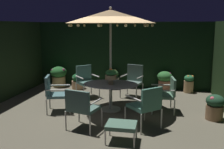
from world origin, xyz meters
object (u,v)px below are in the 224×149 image
patio_chair_southeast (81,106)px  patio_chair_north (133,79)px  patio_chair_northeast (86,79)px  patio_chair_southwest (166,92)px  patio_dining_table (111,89)px  patio_chair_east (55,92)px  potted_plant_right_far (189,83)px  potted_plant_front_corner (215,106)px  patio_umbrella (111,17)px  potted_plant_left_near (59,76)px  potted_plant_right_near (165,80)px  centerpiece_planter (111,75)px  potted_plant_back_left (78,81)px  patio_chair_south (146,104)px  potted_plant_back_center (112,79)px  ottoman_footrest (121,126)px

patio_chair_southeast → patio_chair_north: bearing=75.0°
patio_chair_northeast → patio_chair_southwest: bearing=-19.2°
patio_dining_table → patio_chair_east: 1.50m
potted_plant_right_far → potted_plant_front_corner: 2.51m
patio_chair_northeast → patio_chair_north: bearing=13.9°
patio_umbrella → potted_plant_left_near: bearing=138.6°
potted_plant_right_near → patio_chair_northeast: bearing=-152.5°
centerpiece_planter → potted_plant_back_left: bearing=128.6°
potted_plant_back_left → potted_plant_right_near: bearing=6.1°
patio_chair_south → patio_chair_southwest: size_ratio=1.06×
patio_chair_northeast → patio_chair_southeast: (0.71, -2.52, -0.03)m
patio_chair_southeast → potted_plant_right_near: patio_chair_southeast is taller
patio_chair_north → patio_chair_southeast: (-0.77, -2.88, -0.02)m
patio_dining_table → potted_plant_back_center: size_ratio=2.14×
patio_umbrella → patio_dining_table: bearing=-74.6°
patio_chair_southeast → patio_umbrella: bearing=76.9°
patio_umbrella → potted_plant_back_center: (-0.45, 2.34, -2.17)m
patio_chair_southeast → potted_plant_right_near: 4.21m
patio_chair_south → patio_chair_east: bearing=166.0°
potted_plant_right_far → potted_plant_front_corner: potted_plant_front_corner is taller
patio_chair_northeast → patio_chair_southeast: bearing=-74.2°
potted_plant_back_center → potted_plant_front_corner: 3.99m
potted_plant_right_far → potted_plant_front_corner: size_ratio=0.98×
ottoman_footrest → potted_plant_right_near: (0.83, 4.18, 0.05)m
ottoman_footrest → potted_plant_right_far: size_ratio=0.97×
patio_umbrella → patio_chair_southwest: (1.48, 0.19, -1.98)m
patio_umbrella → patio_chair_south: 2.44m
patio_umbrella → potted_plant_back_left: 3.45m
patio_chair_east → potted_plant_right_near: size_ratio=1.40×
potted_plant_front_corner → patio_chair_southwest: bearing=163.4°
patio_chair_northeast → potted_plant_right_near: (2.49, 1.29, -0.20)m
potted_plant_right_near → potted_plant_back_center: bearing=-179.2°
patio_dining_table → potted_plant_back_left: patio_dining_table is taller
patio_dining_table → centerpiece_planter: size_ratio=3.45×
patio_dining_table → patio_chair_southeast: patio_chair_southeast is taller
potted_plant_right_far → patio_chair_south: bearing=-109.8°
centerpiece_planter → patio_chair_southwest: size_ratio=0.47×
potted_plant_left_near → potted_plant_front_corner: bearing=-24.7°
patio_dining_table → potted_plant_left_near: potted_plant_left_near is taller
patio_chair_east → patio_chair_southeast: size_ratio=1.04×
patio_chair_southeast → potted_plant_back_left: (-1.34, 3.48, -0.28)m
patio_dining_table → patio_chair_northeast: (-1.05, 1.07, -0.01)m
ottoman_footrest → potted_plant_left_near: (-3.13, 4.03, 0.08)m
patio_chair_southeast → patio_dining_table: bearing=76.9°
patio_chair_east → potted_plant_left_near: (-1.08, 2.66, -0.14)m
patio_chair_east → potted_plant_back_left: size_ratio=1.75×
patio_dining_table → potted_plant_back_left: (-1.68, 2.03, -0.32)m
patio_umbrella → patio_chair_east: patio_umbrella is taller
potted_plant_right_far → potted_plant_left_near: potted_plant_left_near is taller
patio_chair_south → potted_plant_right_far: bearing=70.2°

